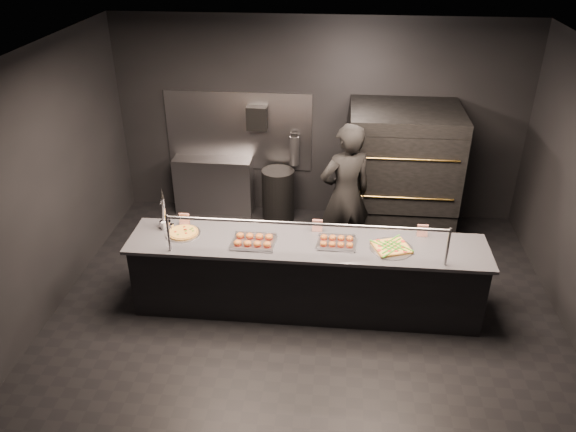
% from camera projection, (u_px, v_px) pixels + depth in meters
% --- Properties ---
extents(room, '(6.04, 6.00, 3.00)m').
position_uv_depth(room, '(306.00, 196.00, 6.14)').
color(room, black).
rests_on(room, ground).
extents(service_counter, '(4.10, 0.78, 1.37)m').
position_uv_depth(service_counter, '(306.00, 276.00, 6.59)').
color(service_counter, black).
rests_on(service_counter, ground).
extents(pizza_oven, '(1.50, 1.23, 1.91)m').
position_uv_depth(pizza_oven, '(401.00, 174.00, 7.90)').
color(pizza_oven, black).
rests_on(pizza_oven, ground).
extents(prep_shelf, '(1.20, 0.35, 0.90)m').
position_uv_depth(prep_shelf, '(214.00, 185.00, 8.75)').
color(prep_shelf, '#99999E').
rests_on(prep_shelf, ground).
extents(towel_dispenser, '(0.30, 0.20, 0.35)m').
position_uv_depth(towel_dispenser, '(257.00, 118.00, 8.22)').
color(towel_dispenser, black).
rests_on(towel_dispenser, room).
extents(fire_extinguisher, '(0.14, 0.14, 0.51)m').
position_uv_depth(fire_extinguisher, '(294.00, 150.00, 8.42)').
color(fire_extinguisher, '#B2B2B7').
rests_on(fire_extinguisher, room).
extents(beer_tap, '(0.13, 0.19, 0.52)m').
position_uv_depth(beer_tap, '(164.00, 216.00, 6.61)').
color(beer_tap, silver).
rests_on(beer_tap, service_counter).
extents(round_pizza, '(0.41, 0.41, 0.03)m').
position_uv_depth(round_pizza, '(183.00, 233.00, 6.54)').
color(round_pizza, silver).
rests_on(round_pizza, service_counter).
extents(slider_tray_a, '(0.52, 0.40, 0.08)m').
position_uv_depth(slider_tray_a, '(253.00, 241.00, 6.35)').
color(slider_tray_a, silver).
rests_on(slider_tray_a, service_counter).
extents(slider_tray_b, '(0.47, 0.37, 0.07)m').
position_uv_depth(slider_tray_b, '(337.00, 242.00, 6.34)').
color(slider_tray_b, silver).
rests_on(slider_tray_b, service_counter).
extents(square_pizza, '(0.48, 0.48, 0.05)m').
position_uv_depth(square_pizza, '(391.00, 247.00, 6.25)').
color(square_pizza, silver).
rests_on(square_pizza, service_counter).
extents(condiment_jar, '(0.15, 0.06, 0.10)m').
position_uv_depth(condiment_jar, '(166.00, 226.00, 6.61)').
color(condiment_jar, silver).
rests_on(condiment_jar, service_counter).
extents(tent_cards, '(2.93, 0.04, 0.15)m').
position_uv_depth(tent_cards, '(307.00, 225.00, 6.58)').
color(tent_cards, white).
rests_on(tent_cards, service_counter).
extents(trash_bin, '(0.49, 0.49, 0.81)m').
position_uv_depth(trash_bin, '(278.00, 195.00, 8.56)').
color(trash_bin, black).
rests_on(trash_bin, ground).
extents(worker, '(0.85, 0.73, 1.96)m').
position_uv_depth(worker, '(345.00, 195.00, 7.29)').
color(worker, black).
rests_on(worker, ground).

